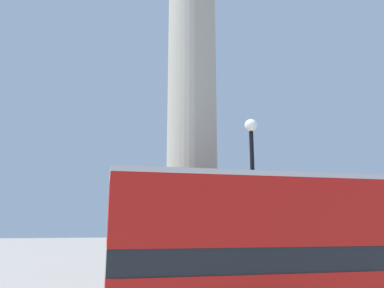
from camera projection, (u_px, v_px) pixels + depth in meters
The scene contains 4 objects.
monument_column at pixel (192, 116), 15.16m from camera, with size 4.62×4.62×20.21m.
bus_a at pixel (327, 256), 9.58m from camera, with size 11.22×3.43×4.40m.
equestrian_statue at pixel (312, 254), 20.09m from camera, with size 3.70×2.67×6.18m.
street_lamp at pixel (254, 207), 12.01m from camera, with size 0.43×0.43×6.72m.
Camera 1 is at (-4.21, -13.94, 3.18)m, focal length 35.00 mm.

